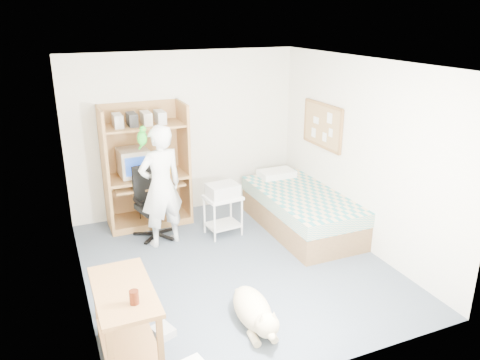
{
  "coord_description": "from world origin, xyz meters",
  "views": [
    {
      "loc": [
        -1.99,
        -4.82,
        3.01
      ],
      "look_at": [
        0.16,
        0.22,
        1.05
      ],
      "focal_mm": 35.0,
      "sensor_mm": 36.0,
      "label": 1
    }
  ],
  "objects_px": {
    "bed": "(301,210)",
    "office_chair": "(153,212)",
    "computer_hutch": "(146,170)",
    "dog": "(254,311)",
    "printer_cart": "(223,209)",
    "person": "(161,186)",
    "side_desk": "(126,314)"
  },
  "relations": [
    {
      "from": "person",
      "to": "printer_cart",
      "type": "xyz_separation_m",
      "value": [
        0.85,
        -0.06,
        -0.45
      ]
    },
    {
      "from": "computer_hutch",
      "to": "bed",
      "type": "xyz_separation_m",
      "value": [
        2.0,
        -1.12,
        -0.53
      ]
    },
    {
      "from": "computer_hutch",
      "to": "printer_cart",
      "type": "xyz_separation_m",
      "value": [
        0.88,
        -0.86,
        -0.43
      ]
    },
    {
      "from": "person",
      "to": "dog",
      "type": "relative_size",
      "value": 1.58
    },
    {
      "from": "computer_hutch",
      "to": "printer_cart",
      "type": "bearing_deg",
      "value": -44.13
    },
    {
      "from": "bed",
      "to": "side_desk",
      "type": "bearing_deg",
      "value": -147.5
    },
    {
      "from": "computer_hutch",
      "to": "side_desk",
      "type": "relative_size",
      "value": 1.8
    },
    {
      "from": "bed",
      "to": "office_chair",
      "type": "xyz_separation_m",
      "value": [
        -2.03,
        0.63,
        0.07
      ]
    },
    {
      "from": "bed",
      "to": "dog",
      "type": "bearing_deg",
      "value": -131.13
    },
    {
      "from": "dog",
      "to": "printer_cart",
      "type": "bearing_deg",
      "value": 81.71
    },
    {
      "from": "bed",
      "to": "office_chair",
      "type": "height_order",
      "value": "office_chair"
    },
    {
      "from": "side_desk",
      "to": "person",
      "type": "relative_size",
      "value": 0.6
    },
    {
      "from": "printer_cart",
      "to": "bed",
      "type": "bearing_deg",
      "value": -19.35
    },
    {
      "from": "person",
      "to": "dog",
      "type": "distance_m",
      "value": 2.28
    },
    {
      "from": "computer_hutch",
      "to": "person",
      "type": "bearing_deg",
      "value": -87.85
    },
    {
      "from": "office_chair",
      "to": "person",
      "type": "height_order",
      "value": "person"
    },
    {
      "from": "computer_hutch",
      "to": "person",
      "type": "distance_m",
      "value": 0.79
    },
    {
      "from": "dog",
      "to": "office_chair",
      "type": "bearing_deg",
      "value": 104.73
    },
    {
      "from": "office_chair",
      "to": "printer_cart",
      "type": "relative_size",
      "value": 1.72
    },
    {
      "from": "side_desk",
      "to": "printer_cart",
      "type": "xyz_separation_m",
      "value": [
        1.73,
        2.08,
        -0.1
      ]
    },
    {
      "from": "side_desk",
      "to": "office_chair",
      "type": "relative_size",
      "value": 0.99
    },
    {
      "from": "office_chair",
      "to": "person",
      "type": "relative_size",
      "value": 0.6
    },
    {
      "from": "person",
      "to": "printer_cart",
      "type": "relative_size",
      "value": 2.86
    },
    {
      "from": "computer_hutch",
      "to": "person",
      "type": "height_order",
      "value": "computer_hutch"
    },
    {
      "from": "printer_cart",
      "to": "office_chair",
      "type": "bearing_deg",
      "value": 152.15
    },
    {
      "from": "dog",
      "to": "side_desk",
      "type": "bearing_deg",
      "value": -175.67
    },
    {
      "from": "person",
      "to": "dog",
      "type": "height_order",
      "value": "person"
    },
    {
      "from": "computer_hutch",
      "to": "printer_cart",
      "type": "distance_m",
      "value": 1.3
    },
    {
      "from": "bed",
      "to": "printer_cart",
      "type": "relative_size",
      "value": 3.44
    },
    {
      "from": "printer_cart",
      "to": "dog",
      "type": "bearing_deg",
      "value": -108.72
    },
    {
      "from": "side_desk",
      "to": "printer_cart",
      "type": "distance_m",
      "value": 2.71
    },
    {
      "from": "office_chair",
      "to": "printer_cart",
      "type": "distance_m",
      "value": 0.99
    }
  ]
}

